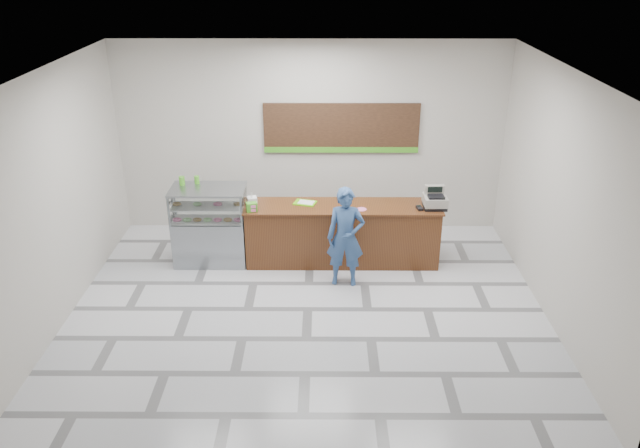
{
  "coord_description": "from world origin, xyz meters",
  "views": [
    {
      "loc": [
        0.23,
        -7.94,
        5.01
      ],
      "look_at": [
        0.18,
        0.9,
        0.99
      ],
      "focal_mm": 35.0,
      "sensor_mm": 36.0,
      "label": 1
    }
  ],
  "objects_px": {
    "customer": "(346,237)",
    "display_case": "(210,225)",
    "sales_counter": "(342,234)",
    "cash_register": "(435,200)",
    "serving_tray": "(305,203)"
  },
  "relations": [
    {
      "from": "serving_tray",
      "to": "customer",
      "type": "distance_m",
      "value": 1.09
    },
    {
      "from": "sales_counter",
      "to": "customer",
      "type": "xyz_separation_m",
      "value": [
        0.03,
        -0.74,
        0.29
      ]
    },
    {
      "from": "cash_register",
      "to": "customer",
      "type": "bearing_deg",
      "value": -156.76
    },
    {
      "from": "serving_tray",
      "to": "sales_counter",
      "type": "bearing_deg",
      "value": 7.49
    },
    {
      "from": "display_case",
      "to": "customer",
      "type": "xyz_separation_m",
      "value": [
        2.25,
        -0.74,
        0.13
      ]
    },
    {
      "from": "sales_counter",
      "to": "cash_register",
      "type": "distance_m",
      "value": 1.63
    },
    {
      "from": "display_case",
      "to": "customer",
      "type": "relative_size",
      "value": 0.82
    },
    {
      "from": "display_case",
      "to": "customer",
      "type": "height_order",
      "value": "customer"
    },
    {
      "from": "customer",
      "to": "cash_register",
      "type": "bearing_deg",
      "value": 28.92
    },
    {
      "from": "display_case",
      "to": "serving_tray",
      "type": "height_order",
      "value": "display_case"
    },
    {
      "from": "customer",
      "to": "display_case",
      "type": "bearing_deg",
      "value": 165.96
    },
    {
      "from": "cash_register",
      "to": "serving_tray",
      "type": "relative_size",
      "value": 0.96
    },
    {
      "from": "display_case",
      "to": "serving_tray",
      "type": "bearing_deg",
      "value": 3.42
    },
    {
      "from": "sales_counter",
      "to": "display_case",
      "type": "height_order",
      "value": "display_case"
    },
    {
      "from": "cash_register",
      "to": "customer",
      "type": "xyz_separation_m",
      "value": [
        -1.47,
        -0.68,
        -0.35
      ]
    }
  ]
}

